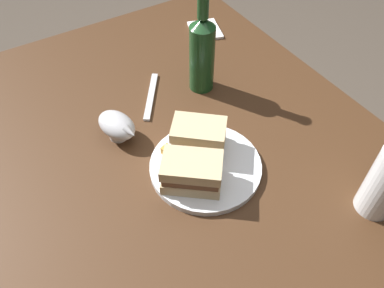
{
  "coord_description": "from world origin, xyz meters",
  "views": [
    {
      "loc": [
        -0.54,
        0.3,
        1.39
      ],
      "look_at": [
        -0.05,
        0.0,
        0.74
      ],
      "focal_mm": 36.12,
      "sensor_mm": 36.0,
      "label": 1
    }
  ],
  "objects_px": {
    "gravy_boat": "(117,126)",
    "cider_bottle": "(202,52)",
    "fork": "(151,96)",
    "sandwich_half_right": "(192,172)",
    "sandwich_half_left": "(199,136)",
    "plate": "(204,167)",
    "napkin": "(205,30)"
  },
  "relations": [
    {
      "from": "gravy_boat",
      "to": "cider_bottle",
      "type": "height_order",
      "value": "cider_bottle"
    },
    {
      "from": "cider_bottle",
      "to": "fork",
      "type": "height_order",
      "value": "cider_bottle"
    },
    {
      "from": "sandwich_half_right",
      "to": "cider_bottle",
      "type": "distance_m",
      "value": 0.34
    },
    {
      "from": "sandwich_half_right",
      "to": "gravy_boat",
      "type": "bearing_deg",
      "value": 18.84
    },
    {
      "from": "sandwich_half_left",
      "to": "gravy_boat",
      "type": "height_order",
      "value": "sandwich_half_left"
    },
    {
      "from": "cider_bottle",
      "to": "fork",
      "type": "bearing_deg",
      "value": 77.0
    },
    {
      "from": "plate",
      "to": "napkin",
      "type": "bearing_deg",
      "value": -33.1
    },
    {
      "from": "sandwich_half_left",
      "to": "gravy_boat",
      "type": "distance_m",
      "value": 0.19
    },
    {
      "from": "sandwich_half_left",
      "to": "cider_bottle",
      "type": "bearing_deg",
      "value": -34.15
    },
    {
      "from": "sandwich_half_left",
      "to": "gravy_boat",
      "type": "bearing_deg",
      "value": 45.24
    },
    {
      "from": "plate",
      "to": "sandwich_half_right",
      "type": "bearing_deg",
      "value": 118.02
    },
    {
      "from": "plate",
      "to": "napkin",
      "type": "distance_m",
      "value": 0.55
    },
    {
      "from": "sandwich_half_right",
      "to": "napkin",
      "type": "distance_m",
      "value": 0.6
    },
    {
      "from": "plate",
      "to": "fork",
      "type": "bearing_deg",
      "value": -2.13
    },
    {
      "from": "cider_bottle",
      "to": "napkin",
      "type": "distance_m",
      "value": 0.29
    },
    {
      "from": "sandwich_half_right",
      "to": "fork",
      "type": "height_order",
      "value": "sandwich_half_right"
    },
    {
      "from": "plate",
      "to": "cider_bottle",
      "type": "height_order",
      "value": "cider_bottle"
    },
    {
      "from": "sandwich_half_left",
      "to": "sandwich_half_right",
      "type": "xyz_separation_m",
      "value": [
        -0.08,
        0.06,
        -0.0
      ]
    },
    {
      "from": "sandwich_half_right",
      "to": "sandwich_half_left",
      "type": "bearing_deg",
      "value": -40.21
    },
    {
      "from": "sandwich_half_left",
      "to": "napkin",
      "type": "height_order",
      "value": "sandwich_half_left"
    },
    {
      "from": "fork",
      "to": "plate",
      "type": "bearing_deg",
      "value": 32.57
    },
    {
      "from": "sandwich_half_left",
      "to": "napkin",
      "type": "relative_size",
      "value": 1.27
    },
    {
      "from": "gravy_boat",
      "to": "plate",
      "type": "bearing_deg",
      "value": -147.31
    },
    {
      "from": "sandwich_half_right",
      "to": "gravy_boat",
      "type": "relative_size",
      "value": 1.16
    },
    {
      "from": "sandwich_half_left",
      "to": "sandwich_half_right",
      "type": "height_order",
      "value": "same"
    },
    {
      "from": "gravy_boat",
      "to": "napkin",
      "type": "xyz_separation_m",
      "value": [
        0.28,
        -0.42,
        -0.03
      ]
    },
    {
      "from": "plate",
      "to": "napkin",
      "type": "xyz_separation_m",
      "value": [
        0.46,
        -0.3,
        -0.0
      ]
    },
    {
      "from": "plate",
      "to": "gravy_boat",
      "type": "xyz_separation_m",
      "value": [
        0.19,
        0.12,
        0.03
      ]
    },
    {
      "from": "sandwich_half_right",
      "to": "fork",
      "type": "xyz_separation_m",
      "value": [
        0.3,
        -0.06,
        -0.05
      ]
    },
    {
      "from": "cider_bottle",
      "to": "napkin",
      "type": "bearing_deg",
      "value": -35.1
    },
    {
      "from": "sandwich_half_right",
      "to": "gravy_boat",
      "type": "distance_m",
      "value": 0.22
    },
    {
      "from": "gravy_boat",
      "to": "sandwich_half_left",
      "type": "bearing_deg",
      "value": -134.76
    }
  ]
}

